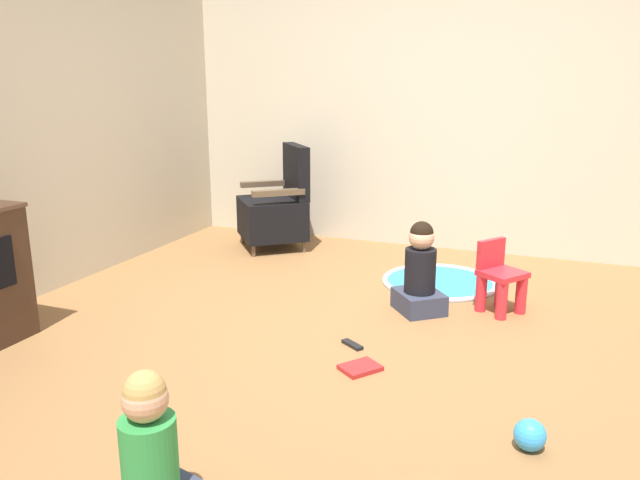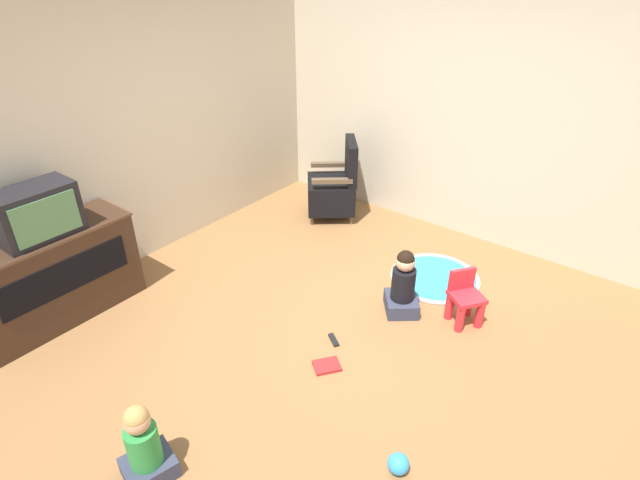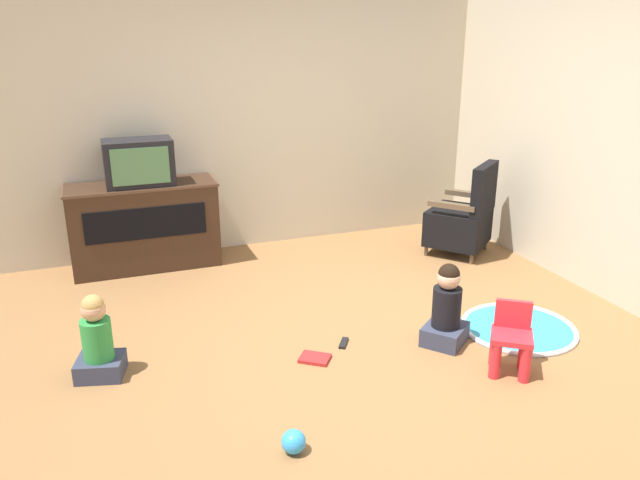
# 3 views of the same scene
# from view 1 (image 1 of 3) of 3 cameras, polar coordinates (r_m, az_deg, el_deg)

# --- Properties ---
(ground_plane) EXTENTS (30.00, 30.00, 0.00)m
(ground_plane) POSITION_cam_1_polar(r_m,az_deg,el_deg) (3.71, 3.79, -8.95)
(ground_plane) COLOR olive
(wall_right) EXTENTS (0.12, 5.44, 2.54)m
(wall_right) POSITION_cam_1_polar(r_m,az_deg,el_deg) (5.56, 14.12, 11.95)
(wall_right) COLOR beige
(wall_right) RESTS_ON ground_plane
(black_armchair) EXTENTS (0.77, 0.77, 0.92)m
(black_armchair) POSITION_cam_1_polar(r_m,az_deg,el_deg) (5.57, -3.99, 2.89)
(black_armchair) COLOR brown
(black_armchair) RESTS_ON ground_plane
(yellow_kid_chair) EXTENTS (0.35, 0.35, 0.47)m
(yellow_kid_chair) POSITION_cam_1_polar(r_m,az_deg,el_deg) (4.21, 16.11, -3.63)
(yellow_kid_chair) COLOR red
(yellow_kid_chair) RESTS_ON ground_plane
(play_mat) EXTENTS (0.85, 0.85, 0.04)m
(play_mat) POSITION_cam_1_polar(r_m,az_deg,el_deg) (4.74, 10.86, -3.77)
(play_mat) COLOR teal
(play_mat) RESTS_ON ground_plane
(child_watching_left) EXTENTS (0.34, 0.32, 0.57)m
(child_watching_left) POSITION_cam_1_polar(r_m,az_deg,el_deg) (2.27, -15.30, -18.84)
(child_watching_left) COLOR #33384C
(child_watching_left) RESTS_ON ground_plane
(child_watching_center) EXTENTS (0.41, 0.40, 0.60)m
(child_watching_center) POSITION_cam_1_polar(r_m,az_deg,el_deg) (4.08, 9.13, -3.01)
(child_watching_center) COLOR #33384C
(child_watching_center) RESTS_ON ground_plane
(toy_ball) EXTENTS (0.13, 0.13, 0.13)m
(toy_ball) POSITION_cam_1_polar(r_m,az_deg,el_deg) (2.80, 18.64, -16.53)
(toy_ball) COLOR #3399E5
(toy_ball) RESTS_ON ground_plane
(book) EXTENTS (0.25, 0.24, 0.02)m
(book) POSITION_cam_1_polar(r_m,az_deg,el_deg) (3.33, 3.70, -11.58)
(book) COLOR #B22323
(book) RESTS_ON ground_plane
(remote_control) EXTENTS (0.12, 0.15, 0.02)m
(remote_control) POSITION_cam_1_polar(r_m,az_deg,el_deg) (3.60, 2.97, -9.53)
(remote_control) COLOR black
(remote_control) RESTS_ON ground_plane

